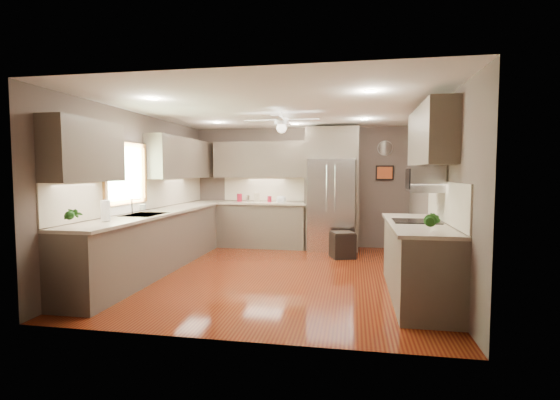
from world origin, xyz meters
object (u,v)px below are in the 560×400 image
(bowl, at_px, (281,201))
(stool, at_px, (342,245))
(microwave, at_px, (425,179))
(refrigerator, at_px, (332,191))
(canister_c, at_px, (257,198))
(canister_d, at_px, (269,199))
(potted_plant_right, at_px, (433,220))
(canister_a, at_px, (239,198))
(canister_b, at_px, (248,198))
(soap_bottle, at_px, (143,207))
(paper_towel, at_px, (105,211))
(potted_plant_left, at_px, (70,214))

(bowl, xyz_separation_m, stool, (1.28, -0.78, -0.73))
(microwave, bearing_deg, refrigerator, 116.09)
(bowl, distance_m, stool, 1.67)
(canister_c, height_order, refrigerator, refrigerator)
(canister_d, bearing_deg, bowl, -4.49)
(canister_d, relative_size, microwave, 0.24)
(microwave, bearing_deg, canister_c, 136.25)
(canister_c, xyz_separation_m, microwave, (2.89, -2.76, 0.45))
(canister_d, height_order, potted_plant_right, potted_plant_right)
(canister_a, xyz_separation_m, refrigerator, (1.95, -0.10, 0.17))
(canister_b, relative_size, soap_bottle, 0.74)
(canister_c, xyz_separation_m, potted_plant_right, (2.77, -4.01, 0.06))
(microwave, height_order, paper_towel, microwave)
(potted_plant_left, distance_m, stool, 4.58)
(canister_b, xyz_separation_m, bowl, (0.73, -0.08, -0.04))
(canister_c, distance_m, potted_plant_left, 4.40)
(soap_bottle, bearing_deg, potted_plant_right, -21.25)
(canister_b, distance_m, stool, 2.32)
(canister_c, bearing_deg, stool, -24.76)
(potted_plant_right, distance_m, stool, 3.43)
(canister_d, height_order, microwave, microwave)
(potted_plant_left, bearing_deg, refrigerator, 57.62)
(canister_c, xyz_separation_m, bowl, (0.52, -0.05, -0.06))
(soap_bottle, bearing_deg, canister_a, 71.59)
(canister_c, bearing_deg, soap_bottle, -116.43)
(refrigerator, bearing_deg, soap_bottle, -139.21)
(stool, xyz_separation_m, paper_towel, (-2.90, -2.79, 0.84))
(canister_d, bearing_deg, potted_plant_left, -108.07)
(canister_d, xyz_separation_m, potted_plant_right, (2.50, -3.98, 0.09))
(soap_bottle, bearing_deg, paper_towel, -83.93)
(canister_d, xyz_separation_m, soap_bottle, (-1.50, -2.43, 0.03))
(soap_bottle, bearing_deg, canister_d, 58.33)
(potted_plant_right, bearing_deg, microwave, 84.65)
(canister_d, xyz_separation_m, stool, (1.53, -0.80, -0.76))
(canister_a, relative_size, soap_bottle, 0.99)
(soap_bottle, xyz_separation_m, potted_plant_left, (0.12, -1.80, 0.07))
(soap_bottle, relative_size, potted_plant_right, 0.60)
(canister_a, relative_size, paper_towel, 0.62)
(canister_b, bearing_deg, microwave, -42.08)
(canister_a, bearing_deg, canister_c, -5.94)
(soap_bottle, relative_size, stool, 0.34)
(potted_plant_left, xyz_separation_m, paper_towel, (0.01, 0.64, -0.02))
(potted_plant_right, distance_m, refrigerator, 4.14)
(canister_a, distance_m, bowl, 0.92)
(stool, bearing_deg, soap_bottle, -151.72)
(canister_d, height_order, refrigerator, refrigerator)
(canister_b, bearing_deg, stool, -23.16)
(canister_b, height_order, soap_bottle, soap_bottle)
(canister_b, relative_size, stool, 0.25)
(soap_bottle, xyz_separation_m, stool, (3.03, 1.63, -0.79))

